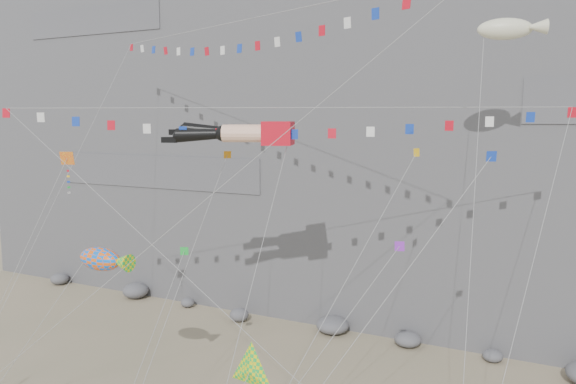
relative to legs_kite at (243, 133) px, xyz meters
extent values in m
cube|color=slate|center=(1.04, 26.86, 8.99)|extent=(80.00, 28.00, 50.00)
cube|color=red|center=(1.96, 0.69, 0.01)|extent=(2.29, 2.67, 1.34)
cylinder|color=#FBBE9C|center=(0.33, -0.58, 0.01)|extent=(2.46, 1.67, 0.99)
sphere|color=black|center=(-0.74, -0.95, 0.01)|extent=(0.90, 0.90, 0.90)
cone|color=black|center=(-2.00, -1.39, -0.07)|extent=(2.82, 1.66, 0.92)
cube|color=black|center=(-3.70, -1.97, -0.37)|extent=(0.95, 0.65, 0.33)
cylinder|color=#FBBE9C|center=(-0.10, 0.68, 0.01)|extent=(2.46, 1.67, 0.99)
sphere|color=black|center=(-1.17, 0.31, 0.01)|extent=(0.90, 0.90, 0.90)
cone|color=black|center=(-2.43, -0.12, 0.14)|extent=(2.84, 1.66, 0.99)
cube|color=black|center=(-4.13, -0.71, 0.04)|extent=(0.95, 0.65, 0.33)
cylinder|color=gray|center=(3.13, -5.70, -7.97)|extent=(0.03, 0.03, 20.58)
cylinder|color=gray|center=(-7.62, -3.30, -4.55)|extent=(0.03, 0.03, 28.85)
cylinder|color=gray|center=(8.01, -3.13, -7.26)|extent=(0.03, 0.03, 21.90)
cylinder|color=gray|center=(-12.29, -6.33, -8.77)|extent=(0.03, 0.03, 16.13)
cylinder|color=gray|center=(-8.90, -7.59, -11.40)|extent=(0.03, 0.03, 11.65)
cylinder|color=gray|center=(13.47, -0.30, -5.10)|extent=(0.03, 0.03, 25.15)
cylinder|color=gray|center=(-1.82, -4.23, -8.69)|extent=(0.03, 0.03, 19.39)
cylinder|color=gray|center=(6.53, -5.08, -10.78)|extent=(0.03, 0.03, 15.06)
cylinder|color=gray|center=(-1.82, -7.12, -11.43)|extent=(0.03, 0.03, 14.39)
cylinder|color=gray|center=(7.05, -4.50, -8.49)|extent=(0.03, 0.03, 21.65)
cylinder|color=gray|center=(9.23, -6.04, -8.39)|extent=(0.03, 0.03, 19.52)
camera|label=1|loc=(16.59, -27.97, 0.81)|focal=35.00mm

